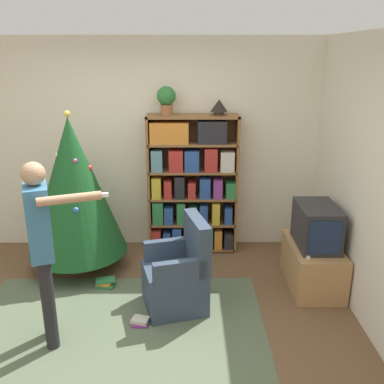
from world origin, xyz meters
TOP-DOWN VIEW (x-y plane):
  - ground_plane at (0.00, 0.00)m, footprint 14.00×14.00m
  - wall_back at (0.00, 1.95)m, footprint 8.00×0.10m
  - area_rug at (-0.12, 0.14)m, footprint 2.74×1.61m
  - bookshelf at (0.58, 1.71)m, footprint 1.09×0.32m
  - tv_stand at (1.88, 0.80)m, footprint 0.50×0.86m
  - television at (1.88, 0.80)m, footprint 0.39×0.61m
  - game_remote at (1.73, 0.54)m, footprint 0.04×0.12m
  - christmas_tree at (-0.72, 1.21)m, footprint 1.11×1.11m
  - armchair at (0.45, 0.41)m, footprint 0.70×0.69m
  - standing_person at (-0.64, -0.12)m, footprint 0.72×0.44m
  - potted_plant at (0.30, 1.72)m, footprint 0.22×0.22m
  - table_lamp at (0.91, 1.72)m, footprint 0.20×0.20m
  - book_pile_near_tree at (-0.35, 0.78)m, footprint 0.23×0.17m
  - book_pile_by_chair at (0.10, 0.10)m, footprint 0.18×0.16m

SIDE VIEW (x-z plane):
  - ground_plane at x=0.00m, z-range 0.00..0.00m
  - area_rug at x=-0.12m, z-range 0.00..0.01m
  - book_pile_by_chair at x=0.10m, z-range 0.00..0.06m
  - book_pile_near_tree at x=-0.35m, z-range 0.00..0.09m
  - tv_stand at x=1.88m, z-range 0.00..0.48m
  - armchair at x=0.45m, z-range -0.14..0.78m
  - game_remote at x=1.73m, z-range 0.48..0.50m
  - television at x=1.88m, z-range 0.48..0.92m
  - bookshelf at x=0.58m, z-range 0.00..1.71m
  - standing_person at x=-0.64m, z-range 0.15..1.77m
  - christmas_tree at x=-0.72m, z-range 0.07..1.90m
  - wall_back at x=0.00m, z-range 0.00..2.60m
  - table_lamp at x=0.91m, z-range 1.72..1.90m
  - potted_plant at x=0.30m, z-range 1.74..2.07m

